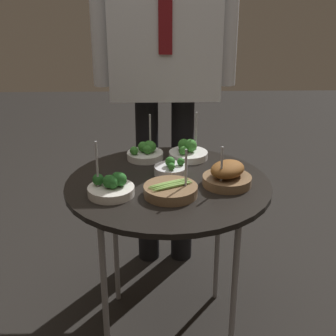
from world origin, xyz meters
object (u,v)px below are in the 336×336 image
Objects in this scene: bowl_broccoli_center at (111,187)px; serving_cart at (168,193)px; bowl_broccoli_front_right at (188,152)px; waiter_figure at (165,42)px; bowl_broccoli_back_left at (145,153)px; bowl_broccoli_back_right at (171,169)px; bowl_asparagus_mid_left at (171,190)px; bowl_roast_front_center at (227,175)px.

serving_cart is at bearing 27.25° from bowl_broccoli_center.
waiter_figure reaches higher than bowl_broccoli_front_right.
serving_cart is 0.24m from bowl_broccoli_front_right.
serving_cart is at bearing -70.01° from bowl_broccoli_back_left.
serving_cart is 0.21m from bowl_broccoli_center.
waiter_figure reaches higher than bowl_broccoli_back_right.
bowl_broccoli_center reaches higher than bowl_asparagus_mid_left.
bowl_broccoli_back_right reaches higher than serving_cart.
bowl_asparagus_mid_left is 0.33m from bowl_broccoli_back_left.
bowl_broccoli_center is (-0.18, -0.09, 0.07)m from serving_cart.
bowl_asparagus_mid_left is at bearing -158.25° from bowl_roast_front_center.
bowl_broccoli_center is at bearing 177.26° from bowl_asparagus_mid_left.
bowl_broccoli_center is (-0.10, -0.31, 0.00)m from bowl_broccoli_back_left.
bowl_broccoli_back_left is 1.43× the size of bowl_broccoli_back_right.
bowl_broccoli_front_right is (-0.11, 0.24, -0.01)m from bowl_roast_front_center.
bowl_broccoli_front_right is (0.26, 0.31, -0.00)m from bowl_broccoli_center.
bowl_broccoli_front_right is at bearing 50.21° from bowl_broccoli_center.
serving_cart is at bearing 172.10° from bowl_roast_front_center.
bowl_broccoli_center reaches higher than bowl_roast_front_center.
bowl_asparagus_mid_left is 0.72m from waiter_figure.
bowl_broccoli_center is (-0.19, -0.15, 0.00)m from bowl_broccoli_back_right.
bowl_broccoli_front_right reaches higher than bowl_broccoli_back_left.
bowl_broccoli_center is at bearing -106.11° from waiter_figure.
bowl_broccoli_center is 1.03× the size of bowl_broccoli_front_right.
bowl_broccoli_back_right is 0.17m from bowl_broccoli_front_right.
bowl_broccoli_front_right is at bearing 0.59° from bowl_broccoli_back_left.
bowl_broccoli_center is 0.40m from bowl_broccoli_front_right.
bowl_broccoli_back_left is 0.48m from waiter_figure.
bowl_broccoli_back_right is at bearing 38.82° from bowl_broccoli_center.
bowl_broccoli_back_right is 0.20m from bowl_roast_front_center.
bowl_roast_front_center is (0.19, -0.03, 0.08)m from serving_cart.
bowl_asparagus_mid_left is 0.11× the size of waiter_figure.
waiter_figure is (-0.01, 0.46, 0.36)m from bowl_broccoli_back_right.
bowl_asparagus_mid_left is (0.01, -0.10, 0.06)m from serving_cart.
bowl_broccoli_front_right reaches higher than bowl_broccoli_back_right.
bowl_roast_front_center is 0.27m from bowl_broccoli_front_right.
bowl_broccoli_center is at bearing -107.90° from bowl_broccoli_back_left.
bowl_broccoli_back_right is at bearing 87.89° from bowl_asparagus_mid_left.
serving_cart is at bearing -101.00° from bowl_broccoli_back_right.
bowl_broccoli_front_right is at bearing 69.90° from serving_cart.
bowl_broccoli_back_left is at bearing -179.41° from bowl_broccoli_front_right.
bowl_broccoli_center is 0.11× the size of waiter_figure.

